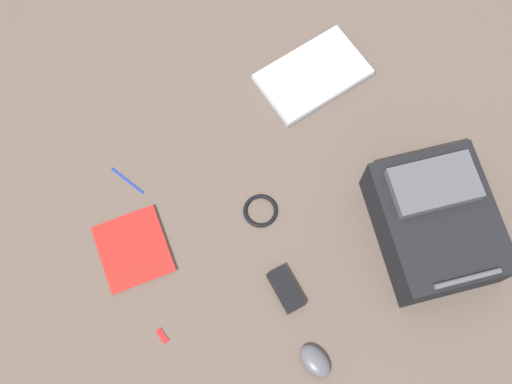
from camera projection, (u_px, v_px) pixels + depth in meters
ground_plane at (271, 197)px, 1.94m from camera, size 3.73×3.73×0.00m
backpack at (435, 222)px, 1.82m from camera, size 0.44×0.49×0.21m
laptop at (313, 75)px, 2.06m from camera, size 0.36×0.23×0.03m
book_comic at (133, 249)px, 1.88m from camera, size 0.24×0.26×0.02m
computer_mouse at (315, 361)px, 1.76m from camera, size 0.08×0.11×0.03m
cable_coil at (260, 211)px, 1.92m from camera, size 0.11×0.11×0.01m
power_brick at (286, 289)px, 1.83m from camera, size 0.07×0.14×0.03m
pen_black at (128, 180)px, 1.95m from camera, size 0.05×0.13×0.01m
usb_stick at (162, 336)px, 1.80m from camera, size 0.02×0.05×0.01m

